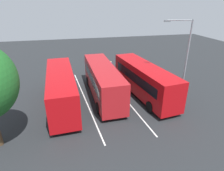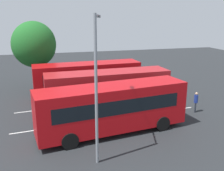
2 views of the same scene
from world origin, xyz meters
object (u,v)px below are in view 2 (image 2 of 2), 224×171
(bus_center_left, at_px, (108,89))
(depot_tree, at_px, (34,45))
(bus_far_left, at_px, (113,107))
(street_lamp, at_px, (96,81))
(bus_center_right, at_px, (88,78))
(pedestrian, at_px, (196,101))

(bus_center_left, bearing_deg, depot_tree, 122.96)
(bus_far_left, distance_m, depot_tree, 14.37)
(street_lamp, relative_size, depot_tree, 1.10)
(bus_center_right, distance_m, depot_tree, 7.34)
(bus_far_left, bearing_deg, depot_tree, 104.25)
(bus_center_right, bearing_deg, street_lamp, -100.78)
(bus_center_right, height_order, depot_tree, depot_tree)
(pedestrian, bearing_deg, bus_far_left, 49.33)
(bus_center_left, height_order, pedestrian, bus_center_left)
(pedestrian, xyz_separation_m, depot_tree, (-12.90, 11.24, 3.84))
(bus_far_left, height_order, depot_tree, depot_tree)
(depot_tree, bearing_deg, bus_far_left, -68.42)
(bus_center_left, xyz_separation_m, depot_tree, (-5.96, 8.73, 3.01))
(bus_center_right, relative_size, pedestrian, 6.06)
(street_lamp, height_order, depot_tree, street_lamp)
(bus_center_left, bearing_deg, pedestrian, -21.23)
(bus_center_right, bearing_deg, bus_center_left, -80.02)
(bus_far_left, relative_size, street_lamp, 1.33)
(bus_center_right, bearing_deg, depot_tree, 135.43)
(bus_center_right, relative_size, depot_tree, 1.44)
(bus_far_left, xyz_separation_m, depot_tree, (-5.17, 13.07, 3.01))
(bus_center_right, distance_m, street_lamp, 12.28)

